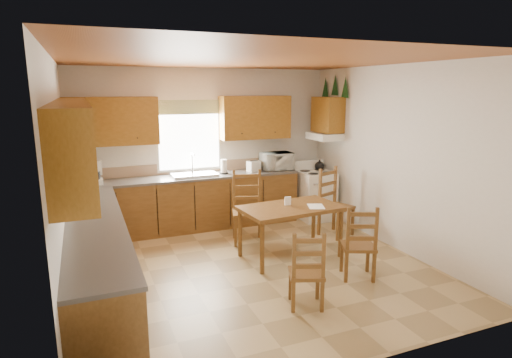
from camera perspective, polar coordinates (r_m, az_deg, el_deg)
name	(u,v)px	position (r m, az deg, el deg)	size (l,w,h in m)	color
floor	(254,268)	(5.85, -0.25, -11.79)	(4.50, 4.50, 0.00)	tan
ceiling	(254,59)	(5.36, -0.28, 15.66)	(4.50, 4.50, 0.00)	brown
wall_left	(61,184)	(5.07, -24.57, -0.57)	(4.50, 4.50, 0.00)	silver
wall_right	(396,158)	(6.61, 18.15, 2.63)	(4.50, 4.50, 0.00)	silver
wall_back	(206,147)	(7.55, -6.69, 4.24)	(4.50, 4.50, 0.00)	silver
wall_front	(360,217)	(3.52, 13.64, -4.98)	(4.50, 4.50, 0.00)	silver
lower_cab_back	(191,204)	(7.35, -8.70, -3.27)	(3.75, 0.60, 0.88)	brown
lower_cab_left	(97,264)	(5.18, -20.38, -10.52)	(0.60, 3.60, 0.88)	brown
counter_back	(190,177)	(7.25, -8.81, 0.24)	(3.75, 0.63, 0.04)	#4D4845
counter_left	(94,224)	(5.03, -20.76, -5.66)	(0.63, 3.60, 0.04)	#4D4845
backsplash	(186,168)	(7.51, -9.36, 1.48)	(3.75, 0.01, 0.18)	#8E7056
upper_cab_back_left	(112,121)	(7.08, -18.66, 7.29)	(1.41, 0.33, 0.75)	brown
upper_cab_back_right	(255,117)	(7.62, -0.12, 8.20)	(1.25, 0.33, 0.75)	brown
upper_cab_left	(73,138)	(4.84, -23.19, 5.08)	(0.33, 3.60, 0.75)	brown
upper_cab_stove	(328,115)	(7.78, 9.53, 8.45)	(0.33, 0.62, 0.62)	brown
range_hood	(325,136)	(7.79, 9.12, 5.66)	(0.44, 0.62, 0.12)	silver
window_frame	(189,137)	(7.42, -8.90, 5.60)	(1.13, 0.02, 1.18)	silver
window_pane	(189,137)	(7.42, -8.89, 5.59)	(1.05, 0.01, 1.10)	white
window_valance	(189,107)	(7.36, -8.97, 9.45)	(1.19, 0.01, 0.24)	#4D6F38
sink_basin	(194,175)	(7.26, -8.25, 0.60)	(0.75, 0.45, 0.04)	silver
pine_decal_a	(345,87)	(7.57, 11.81, 11.91)	(0.22, 0.22, 0.36)	#153E18
pine_decal_b	(335,85)	(7.84, 10.49, 12.25)	(0.22, 0.22, 0.36)	#153E18
pine_decal_c	(325,87)	(8.11, 9.24, 11.99)	(0.22, 0.22, 0.36)	#153E18
stove	(316,196)	(7.90, 7.97, -2.25)	(0.58, 0.60, 0.86)	silver
coffeemaker	(96,174)	(6.98, -20.61, 0.59)	(0.18, 0.21, 0.30)	silver
paper_towel	(224,166)	(7.36, -4.32, 1.68)	(0.11, 0.11, 0.25)	white
toaster	(254,166)	(7.56, -0.30, 1.73)	(0.22, 0.14, 0.18)	silver
microwave	(277,161)	(7.72, 2.78, 2.39)	(0.51, 0.37, 0.31)	silver
dining_table	(290,232)	(6.12, 4.59, -7.01)	(1.38, 0.79, 0.74)	brown
chair_near_left	(358,241)	(5.57, 13.49, -8.07)	(0.40, 0.38, 0.95)	brown
chair_near_right	(306,268)	(4.78, 6.73, -11.72)	(0.37, 0.35, 0.88)	brown
chair_far_left	(248,208)	(6.61, -1.10, -3.86)	(0.46, 0.44, 1.11)	brown
chair_far_right	(337,203)	(7.04, 10.69, -3.13)	(0.46, 0.44, 1.09)	brown
table_paper	(316,206)	(6.05, 7.99, -3.63)	(0.21, 0.29, 0.00)	white
table_card	(288,201)	(6.06, 4.26, -2.93)	(0.09, 0.02, 0.12)	white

